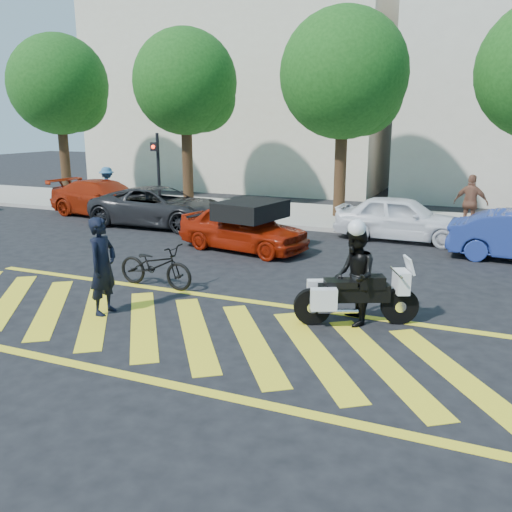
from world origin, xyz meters
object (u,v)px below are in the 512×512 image
at_px(parked_left, 105,198).
at_px(parked_mid_left, 160,207).
at_px(officer_moto, 355,277).
at_px(red_convertible, 243,228).
at_px(officer_bike, 103,266).
at_px(police_motorcycle, 355,295).
at_px(parked_mid_right, 402,218).
at_px(bicycle, 155,266).

height_order(parked_left, parked_mid_left, parked_left).
xyz_separation_m(officer_moto, red_convertible, (-4.26, 4.53, -0.24)).
bearing_deg(parked_mid_left, officer_bike, -154.40).
relative_size(parked_left, parked_mid_left, 0.96).
bearing_deg(police_motorcycle, parked_mid_left, 117.09).
xyz_separation_m(officer_moto, parked_left, (-11.61, 7.71, -0.20)).
bearing_deg(officer_moto, parked_mid_right, 157.74).
height_order(officer_bike, parked_mid_right, officer_bike).
height_order(officer_bike, parked_mid_left, officer_bike).
xyz_separation_m(officer_moto, parked_mid_right, (-0.28, 7.71, -0.20)).
height_order(officer_bike, police_motorcycle, officer_bike).
bearing_deg(bicycle, officer_moto, -93.28).
bearing_deg(officer_bike, police_motorcycle, -76.41).
xyz_separation_m(officer_bike, parked_mid_right, (4.28, 9.04, -0.25)).
xyz_separation_m(officer_bike, parked_left, (-7.05, 9.04, -0.25)).
distance_m(police_motorcycle, parked_left, 13.96).
relative_size(police_motorcycle, parked_mid_right, 0.53).
xyz_separation_m(officer_bike, parked_mid_left, (-3.93, 8.11, -0.25)).
xyz_separation_m(police_motorcycle, red_convertible, (-4.28, 4.55, 0.11)).
xyz_separation_m(red_convertible, parked_mid_left, (-4.23, 2.24, 0.03)).
bearing_deg(officer_moto, parked_mid_left, -152.90).
xyz_separation_m(bicycle, parked_mid_right, (4.33, 7.20, 0.20)).
xyz_separation_m(red_convertible, parked_mid_right, (3.98, 3.18, 0.04)).
bearing_deg(bicycle, parked_mid_left, 34.85).
height_order(officer_bike, parked_left, officer_bike).
relative_size(parked_left, parked_mid_right, 1.17).
distance_m(parked_left, parked_mid_left, 3.25).
bearing_deg(officer_moto, officer_bike, -98.05).
relative_size(police_motorcycle, red_convertible, 0.56).
bearing_deg(parked_left, police_motorcycle, -116.77).
height_order(police_motorcycle, parked_mid_right, parked_mid_right).
distance_m(red_convertible, parked_left, 8.00).
xyz_separation_m(red_convertible, parked_left, (-7.35, 3.18, 0.04)).
distance_m(officer_bike, bicycle, 1.90).
height_order(police_motorcycle, officer_moto, officer_moto).
distance_m(officer_bike, parked_mid_right, 10.01).
relative_size(police_motorcycle, parked_left, 0.45).
relative_size(red_convertible, parked_left, 0.81).
bearing_deg(bicycle, red_convertible, -1.85).
xyz_separation_m(police_motorcycle, officer_moto, (-0.02, 0.02, 0.35)).
bearing_deg(red_convertible, officer_moto, -125.80).
relative_size(officer_bike, parked_left, 0.39).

